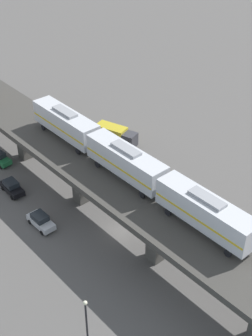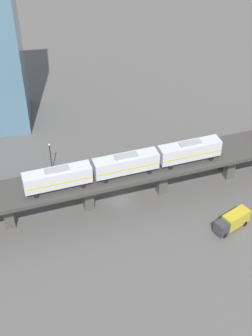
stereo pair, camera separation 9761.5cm
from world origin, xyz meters
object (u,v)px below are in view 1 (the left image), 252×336
street_car_silver (41,221)px  delivery_truck (116,135)px  street_lamp (86,321)px  subway_train (126,161)px  street_car_black (12,187)px

street_car_silver → delivery_truck: (-19.13, -12.31, 0.82)m
street_car_silver → delivery_truck: size_ratio=0.62×
street_car_silver → street_lamp: street_lamp is taller
subway_train → street_car_silver: bearing=-30.5°
subway_train → street_lamp: subway_train is taller
subway_train → street_car_silver: subway_train is taller
delivery_truck → street_lamp: (22.62, 31.61, 2.35)m
subway_train → street_lamp: size_ratio=5.36×
delivery_truck → street_lamp: street_lamp is taller
subway_train → delivery_truck: subway_train is taller
subway_train → delivery_truck: 21.98m
street_car_silver → street_car_black: same height
delivery_truck → street_lamp: size_ratio=1.07×
street_car_silver → delivery_truck: delivery_truck is taller
delivery_truck → street_car_black: bearing=9.4°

